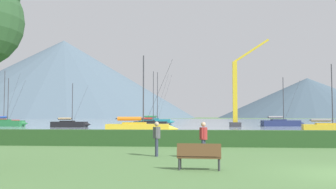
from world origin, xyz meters
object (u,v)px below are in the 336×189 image
object	(u,v)px
sailboat_slip_1	(139,128)
sailboat_slip_3	(281,123)
sailboat_slip_0	(151,123)
sailboat_slip_9	(329,127)
sailboat_slip_8	(70,124)
park_bench_near_path	(199,155)
sailboat_slip_4	(5,123)
sailboat_slip_7	(1,122)
person_seated_viewer	(203,137)
sailboat_slip_5	(155,121)
person_standing_walker	(157,136)
dock_crane	(236,98)

from	to	relation	value
sailboat_slip_1	sailboat_slip_3	distance (m)	38.83
sailboat_slip_0	sailboat_slip_9	xyz separation A→B (m)	(24.48, -21.36, -0.03)
sailboat_slip_1	sailboat_slip_8	world-z (taller)	sailboat_slip_1
park_bench_near_path	sailboat_slip_4	bearing A→B (deg)	127.61
sailboat_slip_9	sailboat_slip_7	bearing A→B (deg)	159.33
sailboat_slip_4	person_seated_viewer	bearing A→B (deg)	-54.31
sailboat_slip_5	person_seated_viewer	xyz separation A→B (m)	(11.40, -70.95, 0.25)
person_standing_walker	sailboat_slip_9	bearing A→B (deg)	56.35
park_bench_near_path	sailboat_slip_0	bearing A→B (deg)	102.69
sailboat_slip_5	person_standing_walker	bearing A→B (deg)	-83.64
sailboat_slip_7	person_seated_viewer	xyz separation A→B (m)	(43.46, -59.53, 0.27)
sailboat_slip_9	park_bench_near_path	size ratio (longest dim) A/B	5.18
sailboat_slip_0	sailboat_slip_8	xyz separation A→B (m)	(-13.48, -4.98, -0.02)
sailboat_slip_5	sailboat_slip_9	xyz separation A→B (m)	(26.37, -41.98, -0.16)
sailboat_slip_3	sailboat_slip_4	distance (m)	51.88
sailboat_slip_4	sailboat_slip_9	bearing A→B (deg)	-22.49
person_seated_viewer	sailboat_slip_3	bearing A→B (deg)	90.93
sailboat_slip_3	sailboat_slip_4	world-z (taller)	sailboat_slip_3
sailboat_slip_0	dock_crane	size ratio (longest dim) A/B	0.64
sailboat_slip_7	sailboat_slip_9	bearing A→B (deg)	-33.10
sailboat_slip_0	sailboat_slip_1	size ratio (longest dim) A/B	1.19
sailboat_slip_5	dock_crane	bearing A→B (deg)	-50.39
person_standing_walker	dock_crane	xyz separation A→B (m)	(8.22, 50.06, 4.26)
sailboat_slip_5	sailboat_slip_8	distance (m)	28.10
sailboat_slip_5	sailboat_slip_8	size ratio (longest dim) A/B	1.63
sailboat_slip_3	sailboat_slip_7	size ratio (longest dim) A/B	0.79
sailboat_slip_3	sailboat_slip_5	size ratio (longest dim) A/B	0.75
sailboat_slip_5	dock_crane	xyz separation A→B (m)	(17.39, -20.23, 4.51)
sailboat_slip_3	sailboat_slip_7	bearing A→B (deg)	168.24
sailboat_slip_1	sailboat_slip_8	size ratio (longest dim) A/B	1.12
sailboat_slip_9	sailboat_slip_5	bearing A→B (deg)	129.08
sailboat_slip_4	park_bench_near_path	bearing A→B (deg)	-56.42
sailboat_slip_8	sailboat_slip_3	bearing A→B (deg)	17.42
sailboat_slip_0	sailboat_slip_9	distance (m)	32.49
person_seated_viewer	person_standing_walker	world-z (taller)	same
sailboat_slip_1	person_standing_walker	size ratio (longest dim) A/B	5.16
sailboat_slip_1	sailboat_slip_3	xyz separation A→B (m)	(21.60, 32.27, 0.03)
sailboat_slip_4	sailboat_slip_3	bearing A→B (deg)	5.16
sailboat_slip_3	sailboat_slip_8	xyz separation A→B (m)	(-37.66, -9.59, -0.10)
person_seated_viewer	park_bench_near_path	bearing A→B (deg)	-76.52
sailboat_slip_9	sailboat_slip_4	bearing A→B (deg)	165.61
sailboat_slip_1	sailboat_slip_9	distance (m)	22.78
sailboat_slip_3	sailboat_slip_8	size ratio (longest dim) A/B	1.22
sailboat_slip_0	person_seated_viewer	bearing A→B (deg)	-81.01
sailboat_slip_0	dock_crane	distance (m)	16.18
dock_crane	sailboat_slip_0	bearing A→B (deg)	-178.56
sailboat_slip_0	sailboat_slip_7	bearing A→B (deg)	163.13
sailboat_slip_7	sailboat_slip_3	bearing A→B (deg)	-10.00
person_standing_walker	sailboat_slip_7	bearing A→B (deg)	122.64
sailboat_slip_1	park_bench_near_path	world-z (taller)	sailboat_slip_1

